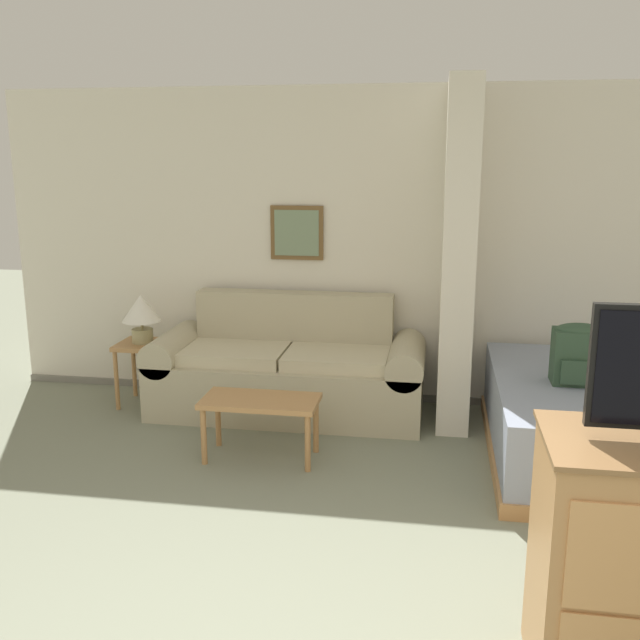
% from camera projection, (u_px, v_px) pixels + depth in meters
% --- Properties ---
extents(wall_back, '(6.36, 0.16, 2.60)m').
position_uv_depth(wall_back, '(374.00, 248.00, 5.92)').
color(wall_back, silver).
rests_on(wall_back, ground_plane).
extents(wall_partition_pillar, '(0.24, 0.76, 2.60)m').
position_uv_depth(wall_partition_pillar, '(458.00, 257.00, 5.38)').
color(wall_partition_pillar, silver).
rests_on(wall_partition_pillar, ground_plane).
extents(couch, '(2.19, 0.84, 0.94)m').
position_uv_depth(couch, '(288.00, 371.00, 5.77)').
color(couch, '#B7AD8E').
rests_on(couch, ground_plane).
extents(coffee_table, '(0.79, 0.40, 0.43)m').
position_uv_depth(coffee_table, '(260.00, 407.00, 4.86)').
color(coffee_table, '#B27F4C').
rests_on(coffee_table, ground_plane).
extents(side_table, '(0.41, 0.41, 0.53)m').
position_uv_depth(side_table, '(144.00, 354.00, 5.93)').
color(side_table, '#B27F4C').
rests_on(side_table, ground_plane).
extents(table_lamp, '(0.32, 0.32, 0.40)m').
position_uv_depth(table_lamp, '(141.00, 312.00, 5.85)').
color(table_lamp, tan).
rests_on(table_lamp, side_table).
extents(bed, '(1.54, 1.93, 0.56)m').
position_uv_depth(bed, '(605.00, 420.00, 4.85)').
color(bed, '#B27F4C').
rests_on(bed, ground_plane).
extents(backpack, '(0.33, 0.24, 0.41)m').
position_uv_depth(backpack, '(578.00, 353.00, 4.70)').
color(backpack, '#2D4733').
rests_on(backpack, bed).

